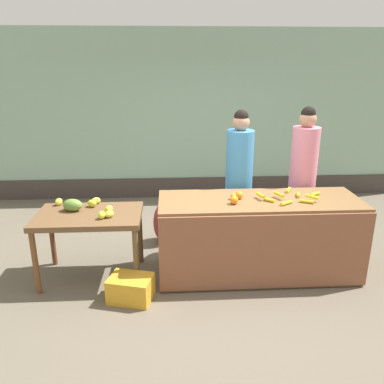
# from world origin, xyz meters

# --- Properties ---
(ground_plane) EXTENTS (24.00, 24.00, 0.00)m
(ground_plane) POSITION_xyz_m (0.00, 0.00, 0.00)
(ground_plane) COLOR #665B4C
(market_wall_back) EXTENTS (7.93, 0.23, 2.93)m
(market_wall_back) POSITION_xyz_m (0.00, 2.89, 1.43)
(market_wall_back) COLOR #8CB299
(market_wall_back) RESTS_ON ground
(fruit_stall_counter) EXTENTS (2.27, 0.81, 0.91)m
(fruit_stall_counter) POSITION_xyz_m (0.51, -0.01, 0.46)
(fruit_stall_counter) COLOR brown
(fruit_stall_counter) RESTS_ON ground
(side_table_wooden) EXTENTS (1.16, 0.73, 0.78)m
(side_table_wooden) POSITION_xyz_m (-1.41, 0.00, 0.69)
(side_table_wooden) COLOR brown
(side_table_wooden) RESTS_ON ground
(banana_bunch_pile) EXTENTS (0.76, 0.57, 0.07)m
(banana_bunch_pile) POSITION_xyz_m (0.85, -0.01, 0.94)
(banana_bunch_pile) COLOR yellow
(banana_bunch_pile) RESTS_ON fruit_stall_counter
(orange_pile) EXTENTS (0.17, 0.25, 0.09)m
(orange_pile) POSITION_xyz_m (0.23, -0.04, 0.96)
(orange_pile) COLOR orange
(orange_pile) RESTS_ON fruit_stall_counter
(mango_papaya_pile) EXTENTS (0.76, 0.57, 0.14)m
(mango_papaya_pile) POSITION_xyz_m (-1.50, 0.10, 0.84)
(mango_papaya_pile) COLOR gold
(mango_papaya_pile) RESTS_ON side_table_wooden
(vendor_woman_blue_shirt) EXTENTS (0.34, 0.34, 1.84)m
(vendor_woman_blue_shirt) POSITION_xyz_m (0.38, 0.64, 0.93)
(vendor_woman_blue_shirt) COLOR #33333D
(vendor_woman_blue_shirt) RESTS_ON ground
(vendor_woman_pink_shirt) EXTENTS (0.34, 0.34, 1.87)m
(vendor_woman_pink_shirt) POSITION_xyz_m (1.20, 0.63, 0.94)
(vendor_woman_pink_shirt) COLOR #33333D
(vendor_woman_pink_shirt) RESTS_ON ground
(produce_crate) EXTENTS (0.51, 0.42, 0.26)m
(produce_crate) POSITION_xyz_m (-0.93, -0.49, 0.13)
(produce_crate) COLOR gold
(produce_crate) RESTS_ON ground
(produce_sack) EXTENTS (0.45, 0.47, 0.58)m
(produce_sack) POSITION_xyz_m (-0.58, 0.88, 0.29)
(produce_sack) COLOR maroon
(produce_sack) RESTS_ON ground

